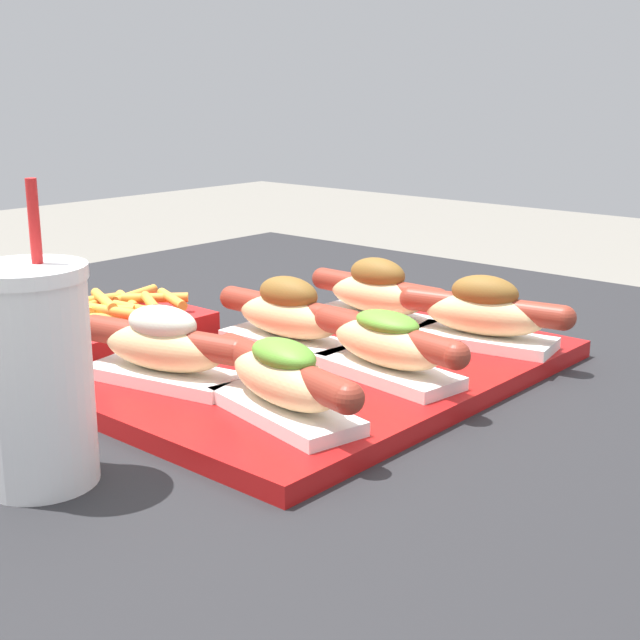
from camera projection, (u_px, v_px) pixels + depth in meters
name	position (u px, v px, depth m)	size (l,w,h in m)	color
serving_tray	(335.00, 370.00, 0.89)	(0.48, 0.32, 0.02)	#B71414
hot_dog_0	(284.00, 380.00, 0.74)	(0.09, 0.19, 0.07)	white
hot_dog_1	(387.00, 344.00, 0.84)	(0.08, 0.19, 0.06)	white
hot_dog_2	(484.00, 313.00, 0.94)	(0.09, 0.19, 0.08)	white
hot_dog_3	(163.00, 347.00, 0.82)	(0.09, 0.19, 0.07)	white
hot_dog_4	(288.00, 315.00, 0.93)	(0.06, 0.19, 0.08)	white
hot_dog_5	(377.00, 294.00, 1.03)	(0.06, 0.19, 0.08)	white
sauce_bowl	(473.00, 308.00, 1.13)	(0.07, 0.07, 0.02)	silver
drink_cup	(34.00, 376.00, 0.64)	(0.09, 0.09, 0.22)	white
fries_basket	(115.00, 329.00, 1.00)	(0.19, 0.15, 0.06)	red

